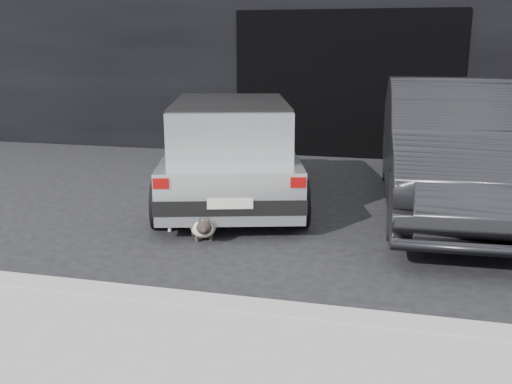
% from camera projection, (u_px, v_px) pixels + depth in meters
% --- Properties ---
extents(ground, '(80.00, 80.00, 0.00)m').
position_uv_depth(ground, '(231.00, 214.00, 6.95)').
color(ground, black).
rests_on(ground, ground).
extents(building_facade, '(34.00, 4.00, 5.00)m').
position_uv_depth(building_facade, '(356.00, 20.00, 11.74)').
color(building_facade, black).
rests_on(building_facade, ground).
extents(garage_opening, '(4.00, 0.10, 2.60)m').
position_uv_depth(garage_opening, '(346.00, 85.00, 10.15)').
color(garage_opening, black).
rests_on(garage_opening, ground).
extents(curb, '(18.00, 0.25, 0.12)m').
position_uv_depth(curb, '(263.00, 313.00, 4.26)').
color(curb, gray).
rests_on(curb, ground).
extents(silver_hatchback, '(2.51, 3.88, 1.32)m').
position_uv_depth(silver_hatchback, '(231.00, 146.00, 7.42)').
color(silver_hatchback, silver).
rests_on(silver_hatchback, ground).
extents(second_car, '(1.90, 4.91, 1.59)m').
position_uv_depth(second_car, '(457.00, 146.00, 7.02)').
color(second_car, black).
rests_on(second_car, ground).
extents(cat_siamese, '(0.48, 0.80, 0.30)m').
position_uv_depth(cat_siamese, '(203.00, 225.00, 6.08)').
color(cat_siamese, beige).
rests_on(cat_siamese, ground).
extents(cat_white, '(0.75, 0.34, 0.35)m').
position_uv_depth(cat_white, '(187.00, 217.00, 6.25)').
color(cat_white, silver).
rests_on(cat_white, ground).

